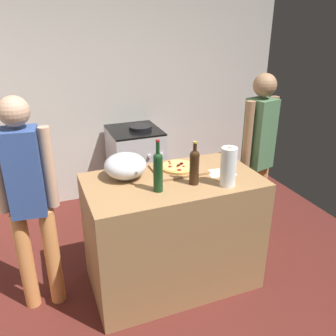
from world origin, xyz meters
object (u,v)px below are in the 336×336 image
object	(u,v)px
pizza	(179,167)
person_in_stripes	(28,196)
stove	(136,167)
person_in_red	(258,153)
mixing_bowl	(125,166)
wine_bottle_clear	(194,165)
paper_towel_roll	(228,167)
wine_bottle_green	(158,170)

from	to	relation	value
pizza	person_in_stripes	world-z (taller)	person_in_stripes
stove	person_in_red	bearing A→B (deg)	-55.86
mixing_bowl	wine_bottle_clear	xyz separation A→B (m)	(0.43, -0.29, 0.05)
pizza	mixing_bowl	xyz separation A→B (m)	(-0.42, 0.02, 0.07)
pizza	paper_towel_roll	world-z (taller)	paper_towel_roll
pizza	stove	size ratio (longest dim) A/B	0.29
stove	wine_bottle_green	bearing A→B (deg)	-100.41
stove	person_in_red	size ratio (longest dim) A/B	0.58
pizza	wine_bottle_clear	bearing A→B (deg)	-88.24
person_in_stripes	wine_bottle_clear	bearing A→B (deg)	-12.59
wine_bottle_green	wine_bottle_clear	bearing A→B (deg)	2.41
mixing_bowl	wine_bottle_green	distance (m)	0.34
person_in_stripes	person_in_red	size ratio (longest dim) A/B	0.99
person_in_red	person_in_stripes	bearing A→B (deg)	-176.71
pizza	stove	bearing A→B (deg)	89.43
mixing_bowl	paper_towel_roll	xyz separation A→B (m)	(0.64, -0.40, 0.05)
wine_bottle_clear	mixing_bowl	bearing A→B (deg)	146.46
wine_bottle_clear	paper_towel_roll	bearing A→B (deg)	-27.82
paper_towel_roll	wine_bottle_clear	distance (m)	0.24
wine_bottle_clear	stove	bearing A→B (deg)	89.83
pizza	wine_bottle_clear	xyz separation A→B (m)	(0.01, -0.26, 0.11)
mixing_bowl	person_in_red	bearing A→B (deg)	3.57
mixing_bowl	person_in_stripes	size ratio (longest dim) A/B	0.20
paper_towel_roll	person_in_red	distance (m)	0.77
pizza	wine_bottle_green	world-z (taller)	wine_bottle_green
mixing_bowl	paper_towel_roll	world-z (taller)	paper_towel_roll
pizza	stove	world-z (taller)	pizza
stove	person_in_stripes	xyz separation A→B (m)	(-1.13, -1.29, 0.47)
mixing_bowl	stove	bearing A→B (deg)	70.81
pizza	person_in_red	world-z (taller)	person_in_red
stove	person_in_red	xyz separation A→B (m)	(0.80, -1.18, 0.48)
wine_bottle_clear	person_in_red	world-z (taller)	person_in_red
wine_bottle_green	person_in_stripes	size ratio (longest dim) A/B	0.23
mixing_bowl	wine_bottle_clear	distance (m)	0.52
wine_bottle_green	stove	xyz separation A→B (m)	(0.29, 1.55, -0.64)
mixing_bowl	paper_towel_roll	distance (m)	0.76
paper_towel_roll	wine_bottle_green	world-z (taller)	wine_bottle_green
paper_towel_roll	person_in_stripes	bearing A→B (deg)	164.81
wine_bottle_green	person_in_stripes	world-z (taller)	person_in_stripes
paper_towel_roll	wine_bottle_green	bearing A→B (deg)	168.51
wine_bottle_green	person_in_red	world-z (taller)	person_in_red
paper_towel_roll	person_in_red	size ratio (longest dim) A/B	0.18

